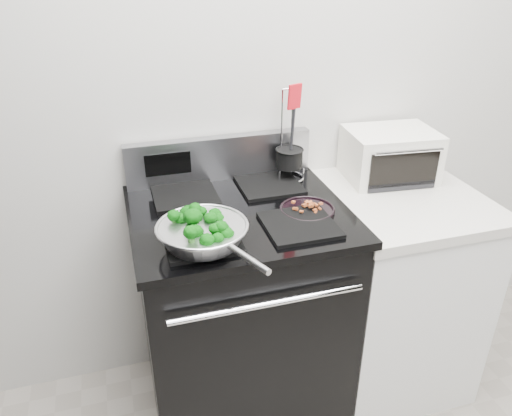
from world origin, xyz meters
name	(u,v)px	position (x,y,z in m)	size (l,w,h in m)	color
back_wall	(288,75)	(0.00, 1.75, 1.35)	(4.00, 0.02, 2.70)	#BBB7B1
gas_range	(240,310)	(-0.30, 1.41, 0.49)	(0.79, 0.69, 1.13)	black
counter	(389,287)	(0.39, 1.41, 0.46)	(0.62, 0.68, 0.92)	white
skillet	(203,233)	(-0.47, 1.21, 1.00)	(0.30, 0.45, 0.06)	silver
broccoli_pile	(202,228)	(-0.47, 1.21, 1.02)	(0.23, 0.23, 0.08)	black
bacon_plate	(307,207)	(-0.06, 1.34, 0.97)	(0.20, 0.20, 0.04)	black
utensil_holder	(289,163)	(-0.03, 1.63, 1.02)	(0.13, 0.13, 0.40)	silver
toaster_oven	(390,155)	(0.41, 1.58, 1.02)	(0.39, 0.31, 0.21)	silver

